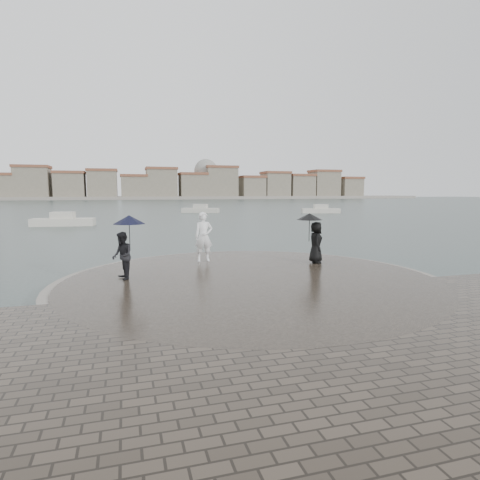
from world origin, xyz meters
name	(u,v)px	position (x,y,z in m)	size (l,w,h in m)	color
ground	(295,322)	(0.00, 0.00, 0.00)	(400.00, 400.00, 0.00)	#2B3835
kerb_ring	(251,284)	(0.00, 3.50, 0.16)	(12.50, 12.50, 0.32)	gray
quay_tip	(251,283)	(0.00, 3.50, 0.18)	(11.90, 11.90, 0.36)	#2D261E
statue	(204,237)	(-0.87, 7.05, 1.35)	(0.72, 0.47, 1.98)	white
visitor_left	(124,244)	(-3.92, 4.46, 1.48)	(1.13, 1.04, 2.04)	black
visitor_right	(314,235)	(3.21, 5.49, 1.46)	(1.13, 1.06, 1.95)	black
far_skyline	(118,185)	(-6.29, 160.71, 5.61)	(260.00, 20.00, 37.00)	gray
boats	(213,213)	(7.16, 42.19, 0.38)	(38.87, 22.40, 1.50)	beige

